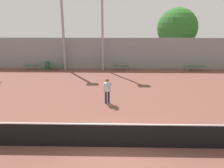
% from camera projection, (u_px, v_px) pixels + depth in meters
% --- Properties ---
extents(ground_plane, '(100.00, 100.00, 0.00)m').
position_uv_depth(ground_plane, '(115.00, 147.00, 8.99)').
color(ground_plane, brown).
extents(tennis_net, '(12.22, 0.09, 1.06)m').
position_uv_depth(tennis_net, '(115.00, 135.00, 8.84)').
color(tennis_net, '#99999E').
rests_on(tennis_net, ground_plane).
extents(tennis_player, '(0.52, 0.49, 1.61)m').
position_uv_depth(tennis_player, '(107.00, 89.00, 13.50)').
color(tennis_player, '#282D47').
rests_on(tennis_player, ground_plane).
extents(bench_courtside_near, '(1.72, 0.40, 0.48)m').
position_uv_depth(bench_courtside_near, '(32.00, 66.00, 22.96)').
color(bench_courtside_near, '#28663D').
rests_on(bench_courtside_near, ground_plane).
extents(bench_courtside_far, '(2.16, 0.40, 0.48)m').
position_uv_depth(bench_courtside_far, '(196.00, 66.00, 22.57)').
color(bench_courtside_far, '#28663D').
rests_on(bench_courtside_far, ground_plane).
extents(bench_adjacent_court, '(1.63, 0.40, 0.48)m').
position_uv_depth(bench_adjacent_court, '(121.00, 66.00, 22.75)').
color(bench_adjacent_court, '#28663D').
rests_on(bench_adjacent_court, ground_plane).
extents(bench_by_gate, '(1.84, 0.40, 0.48)m').
position_uv_depth(bench_by_gate, '(54.00, 66.00, 22.91)').
color(bench_by_gate, '#28663D').
rests_on(bench_by_gate, ground_plane).
extents(light_pole_far_right, '(0.90, 0.60, 9.75)m').
position_uv_depth(light_pole_far_right, '(102.00, 11.00, 21.42)').
color(light_pole_far_right, '#939399').
rests_on(light_pole_far_right, ground_plane).
extents(light_pole_center_back, '(0.90, 0.60, 9.40)m').
position_uv_depth(light_pole_center_back, '(62.00, 15.00, 21.79)').
color(light_pole_center_back, '#939399').
rests_on(light_pole_center_back, ground_plane).
extents(trash_bin, '(0.52, 0.52, 0.83)m').
position_uv_depth(trash_bin, '(47.00, 66.00, 23.09)').
color(trash_bin, '#235B33').
rests_on(trash_bin, ground_plane).
extents(back_fence, '(33.46, 0.06, 3.29)m').
position_uv_depth(back_fence, '(117.00, 53.00, 23.22)').
color(back_fence, gray).
rests_on(back_fence, ground_plane).
extents(tree_green_tall, '(4.77, 4.77, 6.55)m').
position_uv_depth(tree_green_tall, '(177.00, 28.00, 26.09)').
color(tree_green_tall, brown).
rests_on(tree_green_tall, ground_plane).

